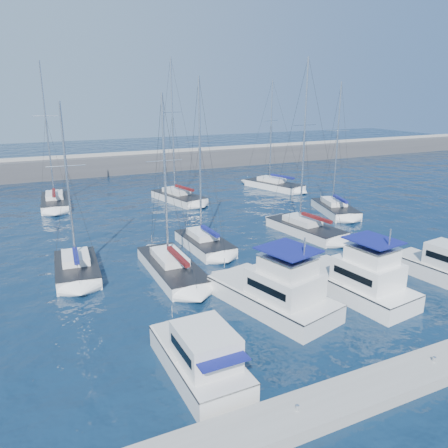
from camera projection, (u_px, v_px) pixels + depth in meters
name	position (u px, v px, depth m)	size (l,w,h in m)	color
ground	(302.00, 286.00, 31.00)	(220.00, 220.00, 0.00)	black
breakwater	(128.00, 166.00, 75.71)	(160.00, 6.00, 4.45)	#424244
dock	(433.00, 367.00, 21.39)	(40.00, 2.20, 0.60)	gray
dock_cleat_near_port	(297.00, 408.00, 17.99)	(0.16, 0.16, 0.25)	silver
dock_cleat_centre	(434.00, 359.00, 21.27)	(0.16, 0.16, 0.25)	silver
motor_yacht_port_outer	(201.00, 359.00, 20.91)	(3.01, 6.87, 3.20)	silver
motor_yacht_port_inner	(276.00, 292.00, 27.45)	(5.85, 9.30, 4.69)	silver
motor_yacht_stbd_inner	(359.00, 281.00, 29.14)	(4.50, 8.73, 4.69)	white
motor_yacht_stbd_outer	(441.00, 267.00, 31.97)	(3.36, 6.58, 3.20)	silver
sailboat_mid_a	(77.00, 268.00, 32.83)	(3.56, 6.99, 13.00)	white
sailboat_mid_b	(172.00, 268.00, 32.96)	(3.06, 8.86, 13.56)	white
sailboat_mid_c	(204.00, 243.00, 38.36)	(3.17, 7.02, 14.86)	white
sailboat_mid_d	(305.00, 228.00, 42.47)	(4.31, 8.71, 16.62)	silver
sailboat_mid_e	(335.00, 209.00, 49.78)	(5.03, 8.05, 14.70)	white
sailboat_back_a	(55.00, 202.00, 52.91)	(3.73, 8.86, 17.08)	white
sailboat_back_b	(178.00, 197.00, 55.22)	(5.05, 8.88, 17.62)	silver
sailboat_back_c	(274.00, 185.00, 62.54)	(5.69, 9.40, 15.22)	white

